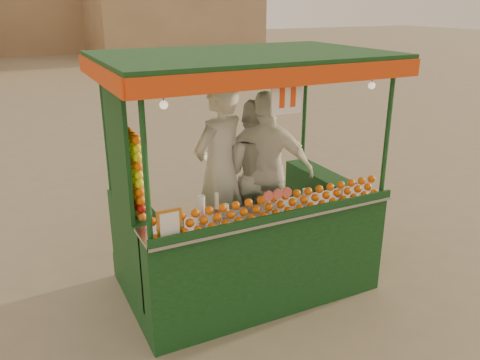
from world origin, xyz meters
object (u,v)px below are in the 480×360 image
vendor_left (220,170)px  vendor_middle (253,173)px  juice_cart (243,221)px  vendor_right (266,171)px

vendor_left → vendor_middle: (0.46, 0.10, -0.13)m
juice_cart → vendor_right: 0.68m
juice_cart → vendor_left: bearing=99.8°
vendor_right → vendor_middle: bearing=-31.7°
juice_cart → vendor_middle: 0.71m
juice_cart → vendor_left: size_ratio=1.43×
juice_cart → vendor_middle: size_ratio=1.65×
juice_cart → vendor_middle: juice_cart is taller
vendor_left → vendor_middle: bearing=167.7°
vendor_right → vendor_left: bearing=26.4°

